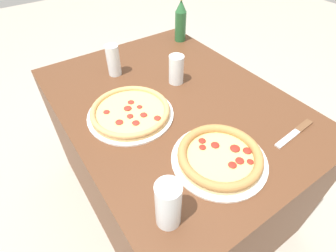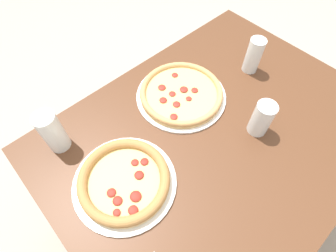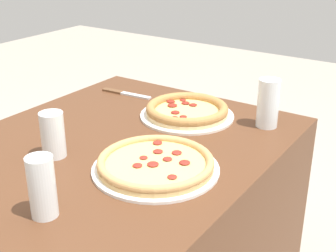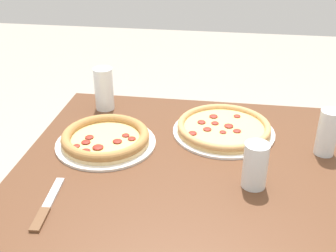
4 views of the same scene
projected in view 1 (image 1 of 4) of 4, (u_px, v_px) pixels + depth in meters
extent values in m
plane|color=#A89E8E|center=(171.00, 193.00, 1.60)|extent=(8.00, 8.00, 0.00)
cube|color=#56331E|center=(172.00, 155.00, 1.35)|extent=(1.17, 0.88, 0.72)
cylinder|color=white|center=(131.00, 114.00, 1.03)|extent=(0.34, 0.34, 0.01)
cylinder|color=tan|center=(130.00, 113.00, 1.03)|extent=(0.31, 0.31, 0.01)
cylinder|color=#E5C170|center=(130.00, 111.00, 1.02)|extent=(0.27, 0.27, 0.00)
torus|color=tan|center=(130.00, 110.00, 1.02)|extent=(0.31, 0.31, 0.02)
ellipsoid|color=maroon|center=(128.00, 108.00, 1.03)|extent=(0.03, 0.03, 0.01)
ellipsoid|color=maroon|center=(106.00, 112.00, 1.01)|extent=(0.02, 0.02, 0.01)
ellipsoid|color=maroon|center=(157.00, 118.00, 0.98)|extent=(0.03, 0.03, 0.01)
ellipsoid|color=maroon|center=(140.00, 107.00, 1.03)|extent=(0.02, 0.02, 0.00)
ellipsoid|color=maroon|center=(144.00, 115.00, 1.00)|extent=(0.03, 0.03, 0.01)
ellipsoid|color=maroon|center=(136.00, 123.00, 0.97)|extent=(0.03, 0.03, 0.01)
ellipsoid|color=maroon|center=(131.00, 102.00, 1.05)|extent=(0.03, 0.03, 0.01)
ellipsoid|color=maroon|center=(119.00, 122.00, 0.97)|extent=(0.03, 0.03, 0.01)
ellipsoid|color=maroon|center=(130.00, 116.00, 0.99)|extent=(0.03, 0.03, 0.01)
cylinder|color=silver|center=(219.00, 160.00, 0.87)|extent=(0.32, 0.32, 0.01)
cylinder|color=#E5C689|center=(219.00, 158.00, 0.86)|extent=(0.28, 0.28, 0.01)
cylinder|color=#E5C170|center=(220.00, 156.00, 0.85)|extent=(0.24, 0.24, 0.00)
torus|color=#AD7A42|center=(220.00, 155.00, 0.85)|extent=(0.28, 0.28, 0.03)
ellipsoid|color=maroon|center=(250.00, 162.00, 0.83)|extent=(0.02, 0.02, 0.00)
ellipsoid|color=maroon|center=(232.00, 165.00, 0.82)|extent=(0.03, 0.03, 0.01)
ellipsoid|color=maroon|center=(240.00, 161.00, 0.84)|extent=(0.03, 0.03, 0.01)
ellipsoid|color=maroon|center=(247.00, 151.00, 0.87)|extent=(0.03, 0.03, 0.01)
ellipsoid|color=maroon|center=(203.00, 147.00, 0.88)|extent=(0.02, 0.02, 0.01)
ellipsoid|color=maroon|center=(202.00, 141.00, 0.90)|extent=(0.03, 0.03, 0.01)
ellipsoid|color=maroon|center=(215.00, 145.00, 0.88)|extent=(0.03, 0.03, 0.01)
ellipsoid|color=maroon|center=(234.00, 149.00, 0.87)|extent=(0.03, 0.03, 0.01)
cylinder|color=white|center=(168.00, 204.00, 0.67)|extent=(0.07, 0.07, 0.16)
cylinder|color=beige|center=(168.00, 209.00, 0.68)|extent=(0.06, 0.06, 0.11)
cylinder|color=white|center=(176.00, 69.00, 1.16)|extent=(0.07, 0.07, 0.13)
cylinder|color=maroon|center=(176.00, 72.00, 1.17)|extent=(0.05, 0.05, 0.10)
cylinder|color=white|center=(113.00, 60.00, 1.21)|extent=(0.06, 0.06, 0.14)
cylinder|color=#935123|center=(114.00, 63.00, 1.21)|extent=(0.05, 0.05, 0.12)
cylinder|color=#286033|center=(180.00, 26.00, 1.46)|extent=(0.06, 0.06, 0.16)
cone|color=#286033|center=(181.00, 6.00, 1.38)|extent=(0.06, 0.06, 0.06)
cube|color=brown|center=(304.00, 126.00, 0.99)|extent=(0.03, 0.09, 0.01)
cube|color=silver|center=(288.00, 139.00, 0.94)|extent=(0.03, 0.13, 0.01)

